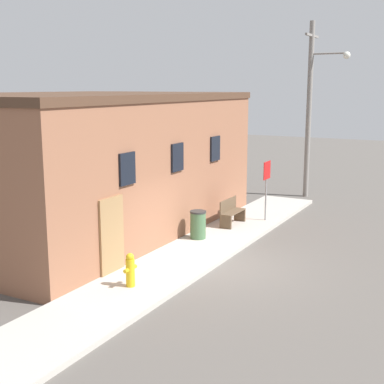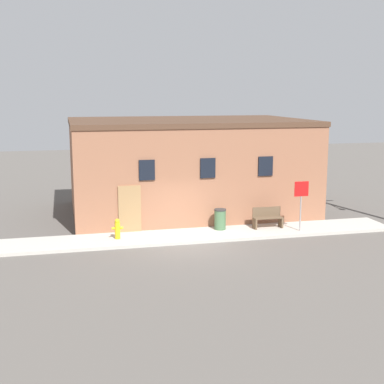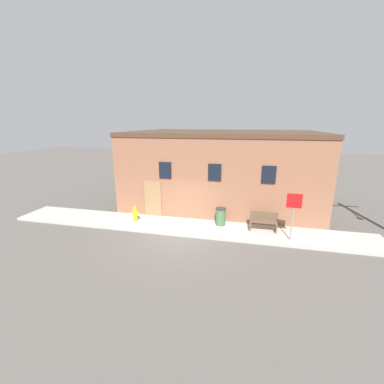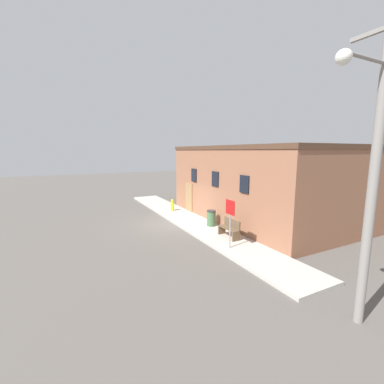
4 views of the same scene
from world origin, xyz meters
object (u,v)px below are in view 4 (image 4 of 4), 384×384
object	(u,v)px
trash_bin	(211,218)
utility_pole	(373,161)
bench	(230,229)
stop_sign	(230,215)
fire_hydrant	(172,205)

from	to	relation	value
trash_bin	utility_pole	size ratio (longest dim) A/B	0.12
bench	stop_sign	bearing A→B (deg)	-35.68
trash_bin	utility_pole	distance (m)	9.86
fire_hydrant	stop_sign	world-z (taller)	stop_sign
fire_hydrant	bench	xyz separation A→B (m)	(6.84, 0.30, 0.01)
stop_sign	trash_bin	xyz separation A→B (m)	(-3.39, 1.10, -1.09)
bench	utility_pole	bearing A→B (deg)	-6.85
fire_hydrant	stop_sign	bearing A→B (deg)	-4.06
stop_sign	trash_bin	size ratio (longest dim) A/B	2.40
stop_sign	bench	world-z (taller)	stop_sign
utility_pole	bench	bearing A→B (deg)	173.15
utility_pole	stop_sign	bearing A→B (deg)	-179.58
utility_pole	fire_hydrant	bearing A→B (deg)	177.79
fire_hydrant	trash_bin	world-z (taller)	trash_bin
stop_sign	bench	xyz separation A→B (m)	(-1.21, 0.87, -1.11)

